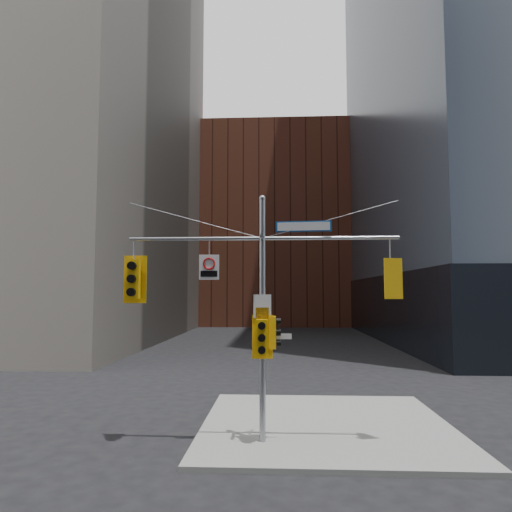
# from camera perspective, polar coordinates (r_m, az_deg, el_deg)

# --- Properties ---
(ground) EXTENTS (160.00, 160.00, 0.00)m
(ground) POSITION_cam_1_polar(r_m,az_deg,el_deg) (12.23, 0.47, -25.64)
(ground) COLOR black
(ground) RESTS_ON ground
(sidewalk_corner) EXTENTS (8.00, 8.00, 0.15)m
(sidewalk_corner) POSITION_cam_1_polar(r_m,az_deg,el_deg) (16.07, 8.71, -20.16)
(sidewalk_corner) COLOR gray
(sidewalk_corner) RESTS_ON ground
(brick_midrise) EXTENTS (26.00, 20.00, 28.00)m
(brick_midrise) POSITION_cam_1_polar(r_m,az_deg,el_deg) (70.08, 2.42, 3.20)
(brick_midrise) COLOR brown
(brick_midrise) RESTS_ON ground
(signal_assembly) EXTENTS (8.00, 0.80, 7.30)m
(signal_assembly) POSITION_cam_1_polar(r_m,az_deg,el_deg) (13.41, 0.81, -4.51)
(signal_assembly) COLOR #919499
(signal_assembly) RESTS_ON ground
(traffic_light_west_arm) EXTENTS (0.69, 0.56, 1.44)m
(traffic_light_west_arm) POSITION_cam_1_polar(r_m,az_deg,el_deg) (14.11, -15.06, -2.80)
(traffic_light_west_arm) COLOR #FCB80D
(traffic_light_west_arm) RESTS_ON ground
(traffic_light_east_arm) EXTENTS (0.55, 0.51, 1.17)m
(traffic_light_east_arm) POSITION_cam_1_polar(r_m,az_deg,el_deg) (13.80, 16.49, -2.73)
(traffic_light_east_arm) COLOR #FCB80D
(traffic_light_east_arm) RESTS_ON ground
(traffic_light_pole_side) EXTENTS (0.37, 0.32, 0.94)m
(traffic_light_pole_side) POSITION_cam_1_polar(r_m,az_deg,el_deg) (13.46, 2.19, -9.52)
(traffic_light_pole_side) COLOR #FCB80D
(traffic_light_pole_side) RESTS_ON ground
(traffic_light_pole_front) EXTENTS (0.60, 0.47, 1.26)m
(traffic_light_pole_front) POSITION_cam_1_polar(r_m,az_deg,el_deg) (13.21, 0.77, -10.12)
(traffic_light_pole_front) COLOR #FCB80D
(traffic_light_pole_front) RESTS_ON ground
(street_sign_blade) EXTENTS (1.64, 0.17, 0.32)m
(street_sign_blade) POSITION_cam_1_polar(r_m,az_deg,el_deg) (13.57, 5.96, 3.70)
(street_sign_blade) COLOR #114B9B
(street_sign_blade) RESTS_ON ground
(regulatory_sign_arm) EXTENTS (0.59, 0.08, 0.74)m
(regulatory_sign_arm) POSITION_cam_1_polar(r_m,az_deg,el_deg) (13.57, -5.89, -1.29)
(regulatory_sign_arm) COLOR silver
(regulatory_sign_arm) RESTS_ON ground
(regulatory_sign_pole) EXTENTS (0.52, 0.06, 0.68)m
(regulatory_sign_pole) POSITION_cam_1_polar(r_m,az_deg,el_deg) (13.31, 0.79, -6.38)
(regulatory_sign_pole) COLOR silver
(regulatory_sign_pole) RESTS_ON ground
(street_blade_ew) EXTENTS (0.80, 0.04, 0.16)m
(street_blade_ew) POSITION_cam_1_polar(r_m,az_deg,el_deg) (13.47, 2.76, -10.00)
(street_blade_ew) COLOR silver
(street_blade_ew) RESTS_ON ground
(street_blade_ns) EXTENTS (0.12, 0.75, 0.15)m
(street_blade_ns) POSITION_cam_1_polar(r_m,az_deg,el_deg) (13.97, 0.88, -11.45)
(street_blade_ns) COLOR #145926
(street_blade_ns) RESTS_ON ground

